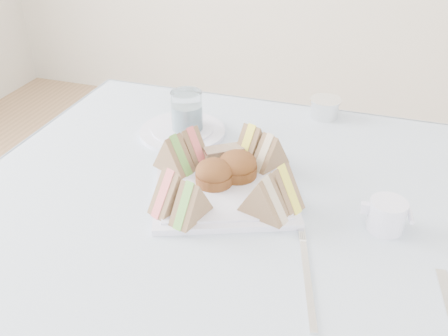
% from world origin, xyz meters
% --- Properties ---
extents(tablecloth, '(1.02, 1.02, 0.01)m').
position_xyz_m(tablecloth, '(0.00, 0.00, 0.74)').
color(tablecloth, white).
rests_on(tablecloth, table).
extents(serving_plate, '(0.33, 0.33, 0.01)m').
position_xyz_m(serving_plate, '(-0.03, 0.09, 0.75)').
color(serving_plate, white).
rests_on(serving_plate, tablecloth).
extents(sandwich_fl_a, '(0.07, 0.10, 0.08)m').
position_xyz_m(sandwich_fl_a, '(-0.09, -0.01, 0.80)').
color(sandwich_fl_a, '#967156').
rests_on(sandwich_fl_a, serving_plate).
extents(sandwich_fl_b, '(0.06, 0.09, 0.07)m').
position_xyz_m(sandwich_fl_b, '(-0.05, -0.02, 0.79)').
color(sandwich_fl_b, '#967156').
rests_on(sandwich_fl_b, serving_plate).
extents(sandwich_fr_a, '(0.10, 0.08, 0.08)m').
position_xyz_m(sandwich_fr_a, '(0.08, 0.06, 0.80)').
color(sandwich_fr_a, '#967156').
rests_on(sandwich_fr_a, serving_plate).
extents(sandwich_fr_b, '(0.10, 0.06, 0.08)m').
position_xyz_m(sandwich_fr_b, '(0.07, 0.02, 0.80)').
color(sandwich_fr_b, '#967156').
rests_on(sandwich_fr_b, serving_plate).
extents(sandwich_bl_a, '(0.10, 0.07, 0.08)m').
position_xyz_m(sandwich_bl_a, '(-0.14, 0.11, 0.80)').
color(sandwich_bl_a, '#967156').
rests_on(sandwich_bl_a, serving_plate).
extents(sandwich_bl_b, '(0.09, 0.08, 0.08)m').
position_xyz_m(sandwich_bl_b, '(-0.12, 0.15, 0.80)').
color(sandwich_bl_b, '#967156').
rests_on(sandwich_bl_b, serving_plate).
extents(sandwich_br_a, '(0.07, 0.09, 0.07)m').
position_xyz_m(sandwich_br_a, '(0.04, 0.18, 0.79)').
color(sandwich_br_a, '#967156').
rests_on(sandwich_br_a, serving_plate).
extents(sandwich_br_b, '(0.07, 0.10, 0.08)m').
position_xyz_m(sandwich_br_b, '(-0.00, 0.20, 0.80)').
color(sandwich_br_b, '#967156').
rests_on(sandwich_br_b, serving_plate).
extents(scone_left, '(0.09, 0.09, 0.05)m').
position_xyz_m(scone_left, '(-0.05, 0.08, 0.78)').
color(scone_left, brown).
rests_on(scone_left, serving_plate).
extents(scone_right, '(0.11, 0.11, 0.05)m').
position_xyz_m(scone_right, '(-0.01, 0.12, 0.78)').
color(scone_right, brown).
rests_on(scone_right, serving_plate).
extents(pastry_slice, '(0.08, 0.07, 0.04)m').
position_xyz_m(pastry_slice, '(-0.05, 0.16, 0.78)').
color(pastry_slice, tan).
rests_on(pastry_slice, serving_plate).
extents(side_plate, '(0.21, 0.21, 0.01)m').
position_xyz_m(side_plate, '(-0.19, 0.27, 0.75)').
color(side_plate, white).
rests_on(side_plate, tablecloth).
extents(water_glass, '(0.08, 0.08, 0.10)m').
position_xyz_m(water_glass, '(-0.18, 0.27, 0.80)').
color(water_glass, white).
rests_on(water_glass, tablecloth).
extents(tea_strainer, '(0.10, 0.10, 0.04)m').
position_xyz_m(tea_strainer, '(0.11, 0.46, 0.77)').
color(tea_strainer, silver).
rests_on(tea_strainer, tablecloth).
extents(fork, '(0.06, 0.18, 0.00)m').
position_xyz_m(fork, '(0.17, -0.11, 0.75)').
color(fork, silver).
rests_on(fork, tablecloth).
extents(creamer_jug, '(0.07, 0.07, 0.05)m').
position_xyz_m(creamer_jug, '(0.27, 0.06, 0.77)').
color(creamer_jug, white).
rests_on(creamer_jug, tablecloth).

